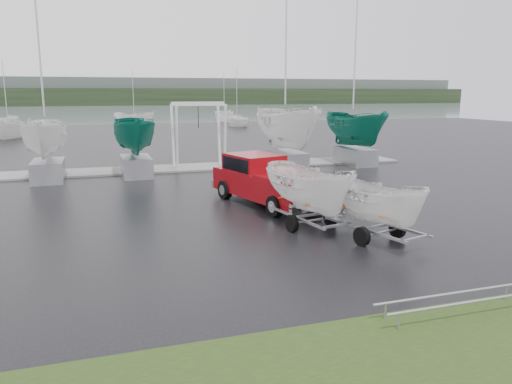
% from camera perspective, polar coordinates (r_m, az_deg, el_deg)
% --- Properties ---
extents(ground_plane, '(120.00, 120.00, 0.00)m').
position_cam_1_polar(ground_plane, '(18.97, -2.73, -3.04)').
color(ground_plane, black).
rests_on(ground_plane, ground).
extents(lake, '(300.00, 300.00, 0.00)m').
position_cam_1_polar(lake, '(117.92, -15.91, 8.64)').
color(lake, gray).
rests_on(lake, ground).
extents(grass_verge, '(40.00, 40.00, 0.00)m').
position_cam_1_polar(grass_verge, '(9.54, 16.16, -18.73)').
color(grass_verge, black).
rests_on(grass_verge, ground).
extents(dock, '(30.00, 3.00, 0.12)m').
position_cam_1_polar(dock, '(31.46, -9.05, 2.70)').
color(dock, gray).
rests_on(dock, ground).
extents(treeline, '(300.00, 8.00, 6.00)m').
position_cam_1_polar(treeline, '(187.80, -16.90, 10.36)').
color(treeline, black).
rests_on(treeline, ground).
extents(far_hill, '(300.00, 6.00, 10.00)m').
position_cam_1_polar(far_hill, '(195.79, -17.00, 10.97)').
color(far_hill, '#4C5651').
rests_on(far_hill, ground).
extents(pickup_truck, '(3.55, 6.46, 2.04)m').
position_cam_1_polar(pickup_truck, '(21.40, 0.85, 1.54)').
color(pickup_truck, maroon).
rests_on(pickup_truck, ground).
extents(trailer_hitched, '(2.05, 3.78, 4.44)m').
position_cam_1_polar(trailer_hitched, '(16.18, 13.84, 2.89)').
color(trailer_hitched, '#94969C').
rests_on(trailer_hitched, ground).
extents(trailer_parked, '(2.05, 3.74, 5.22)m').
position_cam_1_polar(trailer_parked, '(17.26, 6.18, 5.02)').
color(trailer_parked, '#94969C').
rests_on(trailer_parked, ground).
extents(boat_hoist, '(3.30, 2.18, 4.12)m').
position_cam_1_polar(boat_hoist, '(31.43, -6.59, 7.56)').
color(boat_hoist, silver).
rests_on(boat_hoist, ground).
extents(keelboat_0, '(2.25, 3.20, 10.41)m').
position_cam_1_polar(keelboat_0, '(28.85, -23.10, 8.15)').
color(keelboat_0, '#94969C').
rests_on(keelboat_0, ground).
extents(keelboat_1, '(2.26, 3.20, 7.10)m').
position_cam_1_polar(keelboat_1, '(29.04, -13.80, 8.76)').
color(keelboat_1, '#94969C').
rests_on(keelboat_1, ground).
extents(keelboat_2, '(2.78, 3.20, 10.96)m').
position_cam_1_polar(keelboat_2, '(30.93, 3.71, 10.80)').
color(keelboat_2, '#94969C').
rests_on(keelboat_2, ground).
extents(keelboat_3, '(2.42, 3.20, 10.59)m').
position_cam_1_polar(keelboat_3, '(33.34, 11.47, 9.66)').
color(keelboat_3, '#94969C').
rests_on(keelboat_3, ground).
extents(moored_boat_1, '(3.04, 3.12, 11.97)m').
position_cam_1_polar(moored_boat_1, '(59.32, -26.35, 5.64)').
color(moored_boat_1, silver).
rests_on(moored_boat_1, ground).
extents(moored_boat_2, '(2.54, 2.60, 11.27)m').
position_cam_1_polar(moored_boat_2, '(70.45, -2.19, 7.52)').
color(moored_boat_2, silver).
rests_on(moored_boat_2, ground).
extents(moored_boat_3, '(2.84, 2.90, 11.57)m').
position_cam_1_polar(moored_boat_3, '(84.95, -3.64, 8.16)').
color(moored_boat_3, silver).
rests_on(moored_boat_3, ground).
extents(moored_boat_5, '(4.13, 4.13, 11.83)m').
position_cam_1_polar(moored_boat_5, '(78.64, -13.71, 7.61)').
color(moored_boat_5, silver).
rests_on(moored_boat_5, ground).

